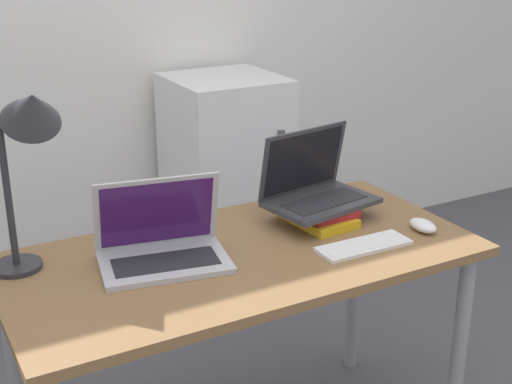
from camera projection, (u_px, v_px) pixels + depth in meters
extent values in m
cube|color=silver|center=(83.00, 5.00, 3.14)|extent=(8.00, 0.05, 2.70)
cube|color=brown|center=(242.00, 256.00, 2.12)|extent=(1.40, 0.69, 0.03)
cylinder|color=gray|center=(458.00, 355.00, 2.31)|extent=(0.05, 0.05, 0.74)
cylinder|color=gray|center=(16.00, 377.00, 2.20)|extent=(0.05, 0.05, 0.74)
cylinder|color=gray|center=(354.00, 283.00, 2.78)|extent=(0.05, 0.05, 0.74)
cube|color=#B2B2B7|center=(165.00, 262.00, 2.03)|extent=(0.40, 0.30, 0.02)
cube|color=#232328|center=(165.00, 262.00, 2.01)|extent=(0.31, 0.17, 0.00)
cube|color=#B2B2B7|center=(157.00, 212.00, 2.06)|extent=(0.37, 0.13, 0.23)
cube|color=#381451|center=(157.00, 213.00, 2.06)|extent=(0.33, 0.12, 0.20)
cube|color=gold|center=(317.00, 218.00, 2.32)|extent=(0.18, 0.26, 0.03)
cube|color=maroon|center=(322.00, 209.00, 2.32)|extent=(0.16, 0.20, 0.03)
cube|color=#333338|center=(321.00, 202.00, 2.32)|extent=(0.38, 0.28, 0.02)
cube|color=#232328|center=(324.00, 201.00, 2.31)|extent=(0.30, 0.16, 0.00)
cube|color=#333338|center=(303.00, 161.00, 2.35)|extent=(0.35, 0.10, 0.22)
cube|color=black|center=(304.00, 161.00, 2.34)|extent=(0.31, 0.09, 0.20)
cube|color=white|center=(364.00, 246.00, 2.14)|extent=(0.30, 0.11, 0.01)
cube|color=silver|center=(364.00, 244.00, 2.13)|extent=(0.27, 0.09, 0.00)
ellipsoid|color=white|center=(423.00, 225.00, 2.25)|extent=(0.06, 0.10, 0.04)
cylinder|color=#28282D|center=(17.00, 266.00, 2.01)|extent=(0.14, 0.14, 0.01)
cylinder|color=#28282D|center=(8.00, 198.00, 1.93)|extent=(0.02, 0.02, 0.40)
cone|color=#28282D|center=(31.00, 108.00, 1.85)|extent=(0.16, 0.19, 0.17)
cube|color=white|center=(226.00, 184.00, 3.41)|extent=(0.50, 0.50, 1.04)
cube|color=#4C4C51|center=(281.00, 185.00, 3.24)|extent=(0.02, 0.02, 0.52)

